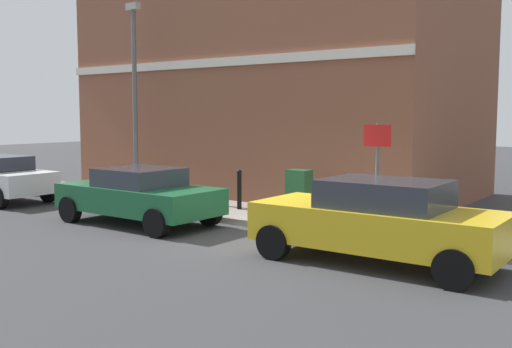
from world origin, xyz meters
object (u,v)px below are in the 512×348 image
object	(u,v)px
utility_cabinet	(299,195)
lamppost	(135,91)
car_green	(139,195)
car_yellow	(378,220)
bollard_near_cabinet	(239,188)
street_sign	(377,162)

from	to	relation	value
utility_cabinet	lamppost	xyz separation A→B (m)	(0.16, 5.92, 2.62)
car_green	car_yellow	bearing A→B (deg)	179.43
car_yellow	lamppost	xyz separation A→B (m)	(2.62, 9.15, 2.53)
bollard_near_cabinet	street_sign	bearing A→B (deg)	-102.70
car_yellow	street_sign	world-z (taller)	street_sign
utility_cabinet	lamppost	size ratio (longest dim) A/B	0.20
street_sign	lamppost	bearing A→B (deg)	82.90
street_sign	utility_cabinet	bearing A→B (deg)	70.17
utility_cabinet	bollard_near_cabinet	distance (m)	1.92
car_yellow	bollard_near_cabinet	bearing A→B (deg)	-27.52
street_sign	lamppost	distance (m)	8.59
street_sign	lamppost	size ratio (longest dim) A/B	0.40
street_sign	lamppost	xyz separation A→B (m)	(1.04, 8.37, 1.64)
car_yellow	car_green	distance (m)	6.24
street_sign	car_yellow	bearing A→B (deg)	-153.70
car_yellow	bollard_near_cabinet	size ratio (longest dim) A/B	4.24
utility_cabinet	car_green	bearing A→B (deg)	128.36
car_green	street_sign	bearing A→B (deg)	-164.46
car_yellow	street_sign	xyz separation A→B (m)	(1.58, 0.78, 0.88)
car_yellow	lamppost	size ratio (longest dim) A/B	0.77
car_yellow	utility_cabinet	bearing A→B (deg)	-38.36
car_yellow	lamppost	distance (m)	9.85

